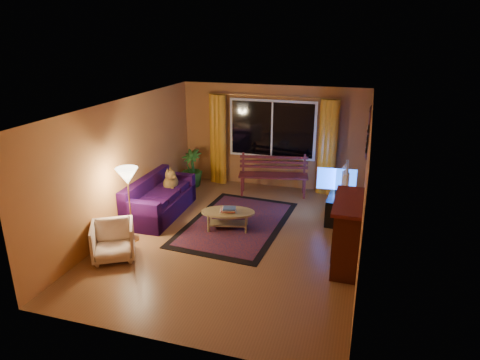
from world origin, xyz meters
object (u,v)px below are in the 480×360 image
(sofa, at_px, (160,197))
(tv_console, at_px, (339,205))
(bench, at_px, (273,185))
(armchair, at_px, (113,239))
(floor_lamp, at_px, (130,205))
(coffee_table, at_px, (228,220))

(sofa, distance_m, tv_console, 3.77)
(bench, height_order, armchair, armchair)
(sofa, bearing_deg, bench, 40.39)
(sofa, bearing_deg, tv_console, 13.74)
(floor_lamp, xyz_separation_m, coffee_table, (1.56, 0.96, -0.51))
(floor_lamp, distance_m, tv_console, 4.24)
(sofa, bearing_deg, floor_lamp, -89.61)
(sofa, relative_size, tv_console, 1.51)
(armchair, relative_size, floor_lamp, 0.51)
(armchair, bearing_deg, sofa, 62.38)
(sofa, xyz_separation_m, floor_lamp, (0.04, -1.22, 0.30))
(sofa, bearing_deg, armchair, -88.84)
(armchair, xyz_separation_m, tv_console, (3.55, 2.88, -0.08))
(sofa, relative_size, coffee_table, 1.87)
(tv_console, bearing_deg, sofa, -162.93)
(tv_console, bearing_deg, floor_lamp, -146.55)
(bench, xyz_separation_m, sofa, (-2.03, -1.81, 0.15))
(armchair, relative_size, tv_console, 0.55)
(floor_lamp, bearing_deg, coffee_table, 31.48)
(bench, relative_size, sofa, 0.82)
(bench, relative_size, tv_console, 1.25)
(armchair, xyz_separation_m, floor_lamp, (-0.05, 0.68, 0.35))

